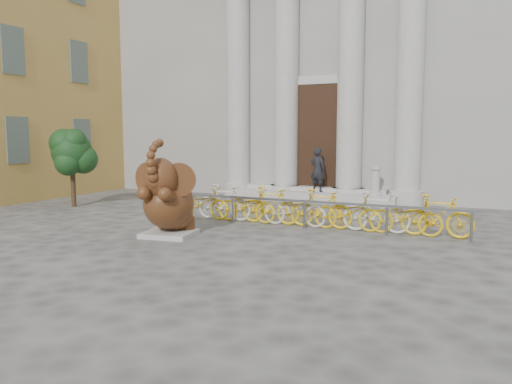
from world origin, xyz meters
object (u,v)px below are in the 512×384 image
at_px(bike_rack, 307,208).
at_px(tree, 72,152).
at_px(elephant_statue, 168,202).
at_px(pedestrian, 318,170).

height_order(bike_rack, tree, tree).
bearing_deg(elephant_statue, tree, 144.73).
distance_m(elephant_statue, tree, 6.42).
bearing_deg(pedestrian, bike_rack, 119.85).
xyz_separation_m(elephant_statue, bike_rack, (2.56, 2.55, -0.33)).
distance_m(elephant_statue, bike_rack, 3.63).
bearing_deg(pedestrian, tree, 48.24).
bearing_deg(elephant_statue, bike_rack, 35.65).
bearing_deg(tree, elephant_statue, -25.99).
xyz_separation_m(bike_rack, tree, (-8.26, 0.23, 1.30)).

